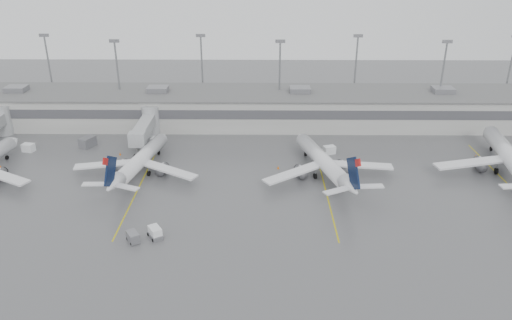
{
  "coord_description": "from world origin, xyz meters",
  "views": [
    {
      "loc": [
        5.35,
        -60.83,
        42.83
      ],
      "look_at": [
        4.52,
        24.0,
        5.0
      ],
      "focal_mm": 35.0,
      "sensor_mm": 36.0,
      "label": 1
    }
  ],
  "objects_px": {
    "jet_mid_right": "(325,162)",
    "jet_far_right": "(511,158)",
    "jet_mid_left": "(139,161)",
    "baggage_tug": "(155,233)"
  },
  "relations": [
    {
      "from": "jet_far_right",
      "to": "baggage_tug",
      "type": "bearing_deg",
      "value": -152.22
    },
    {
      "from": "jet_mid_left",
      "to": "jet_mid_right",
      "type": "distance_m",
      "value": 36.32
    },
    {
      "from": "jet_mid_left",
      "to": "jet_mid_right",
      "type": "bearing_deg",
      "value": 9.76
    },
    {
      "from": "jet_mid_left",
      "to": "jet_mid_right",
      "type": "height_order",
      "value": "jet_mid_right"
    },
    {
      "from": "jet_mid_left",
      "to": "baggage_tug",
      "type": "relative_size",
      "value": 8.59
    },
    {
      "from": "jet_mid_right",
      "to": "jet_far_right",
      "type": "distance_m",
      "value": 36.72
    },
    {
      "from": "jet_far_right",
      "to": "baggage_tug",
      "type": "relative_size",
      "value": 10.22
    },
    {
      "from": "jet_mid_left",
      "to": "baggage_tug",
      "type": "xyz_separation_m",
      "value": [
        7.43,
        -22.87,
        -2.16
      ]
    },
    {
      "from": "jet_far_right",
      "to": "baggage_tug",
      "type": "height_order",
      "value": "jet_far_right"
    },
    {
      "from": "jet_far_right",
      "to": "jet_mid_left",
      "type": "bearing_deg",
      "value": -171.44
    }
  ]
}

